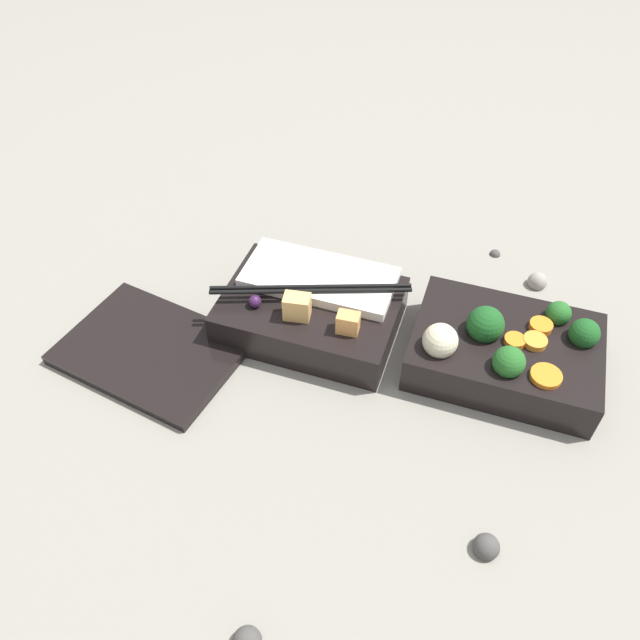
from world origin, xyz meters
name	(u,v)px	position (x,y,z in m)	size (l,w,h in m)	color
ground_plane	(408,343)	(0.00, 0.00, 0.00)	(3.00, 3.00, 0.00)	gray
bento_tray_vegetable	(504,349)	(-0.10, 0.00, 0.03)	(0.20, 0.14, 0.08)	black
bento_tray_rice	(312,308)	(0.12, 0.01, 0.03)	(0.22, 0.14, 0.08)	black
bento_lid	(151,350)	(0.27, 0.11, 0.01)	(0.20, 0.14, 0.01)	black
pebble_0	(495,253)	(-0.07, -0.19, 0.00)	(0.01, 0.01, 0.01)	#474442
pebble_2	(537,282)	(-0.13, -0.15, 0.01)	(0.02, 0.02, 0.02)	gray
pebble_3	(486,547)	(-0.12, 0.22, 0.01)	(0.02, 0.02, 0.02)	#474442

